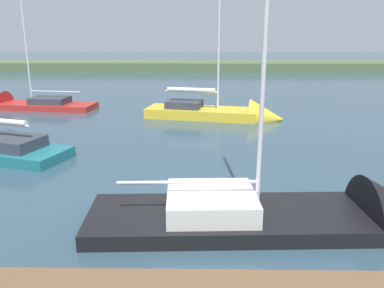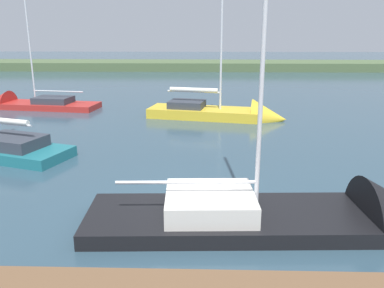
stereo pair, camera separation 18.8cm
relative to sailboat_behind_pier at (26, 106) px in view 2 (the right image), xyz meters
The scene contains 5 objects.
ground_plane 22.46m from the sailboat_behind_pier, 126.40° to the left, with size 200.00×200.00×0.00m, color #2D4756.
far_shoreline 34.06m from the sailboat_behind_pier, 113.04° to the right, with size 180.00×8.00×2.40m, color #4C603D.
sailboat_behind_pier is the anchor object (origin of this frame).
sailboat_far_right 25.40m from the sailboat_behind_pier, 132.20° to the left, with size 11.14×3.38×13.46m.
sailboat_near_dock 15.77m from the sailboat_behind_pier, 166.82° to the left, with size 9.53×4.32×10.56m.
Camera 2 is at (-0.36, 11.98, 5.78)m, focal length 37.47 mm.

